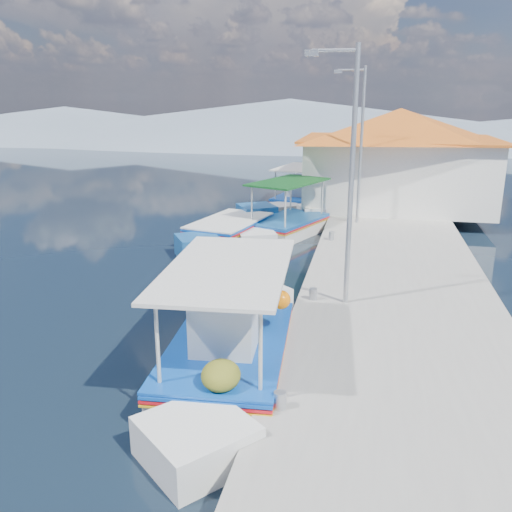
# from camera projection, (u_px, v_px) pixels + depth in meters

# --- Properties ---
(ground) EXTENTS (160.00, 160.00, 0.00)m
(ground) POSITION_uv_depth(u_px,v_px,m) (140.00, 338.00, 12.46)
(ground) COLOR black
(ground) RESTS_ON ground
(quay) EXTENTS (5.00, 44.00, 0.50)m
(quay) POSITION_uv_depth(u_px,v_px,m) (393.00, 267.00, 16.84)
(quay) COLOR #99968F
(quay) RESTS_ON ground
(bollards) EXTENTS (0.20, 17.20, 0.30)m
(bollards) POSITION_uv_depth(u_px,v_px,m) (325.00, 258.00, 16.44)
(bollards) COLOR #A5A8AD
(bollards) RESTS_ON quay
(main_caique) EXTENTS (2.58, 7.67, 2.53)m
(main_caique) POSITION_uv_depth(u_px,v_px,m) (230.00, 350.00, 10.81)
(main_caique) COLOR white
(main_caique) RESTS_ON ground
(caique_green_canopy) EXTENTS (3.49, 6.02, 2.43)m
(caique_green_canopy) POSITION_uv_depth(u_px,v_px,m) (287.00, 226.00, 21.75)
(caique_green_canopy) COLOR white
(caique_green_canopy) RESTS_ON ground
(caique_blue_hull) EXTENTS (3.03, 6.75, 1.23)m
(caique_blue_hull) POSITION_uv_depth(u_px,v_px,m) (230.00, 231.00, 20.95)
(caique_blue_hull) COLOR navy
(caique_blue_hull) RESTS_ON ground
(caique_far) EXTENTS (2.70, 6.38, 2.28)m
(caique_far) POSITION_uv_depth(u_px,v_px,m) (299.00, 199.00, 27.15)
(caique_far) COLOR white
(caique_far) RESTS_ON ground
(harbor_building) EXTENTS (10.49, 10.49, 4.40)m
(harbor_building) POSITION_uv_depth(u_px,v_px,m) (398.00, 156.00, 24.50)
(harbor_building) COLOR white
(harbor_building) RESTS_ON quay
(lamp_post_near) EXTENTS (1.21, 0.14, 6.00)m
(lamp_post_near) POSITION_uv_depth(u_px,v_px,m) (348.00, 166.00, 12.34)
(lamp_post_near) COLOR #A5A8AD
(lamp_post_near) RESTS_ON quay
(lamp_post_far) EXTENTS (1.21, 0.14, 6.00)m
(lamp_post_far) POSITION_uv_depth(u_px,v_px,m) (359.00, 138.00, 20.78)
(lamp_post_far) COLOR #A5A8AD
(lamp_post_far) RESTS_ON quay
(mountain_ridge) EXTENTS (171.40, 96.00, 5.50)m
(mountain_ridge) POSITION_uv_depth(u_px,v_px,m) (386.00, 127.00, 63.09)
(mountain_ridge) COLOR slate
(mountain_ridge) RESTS_ON ground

